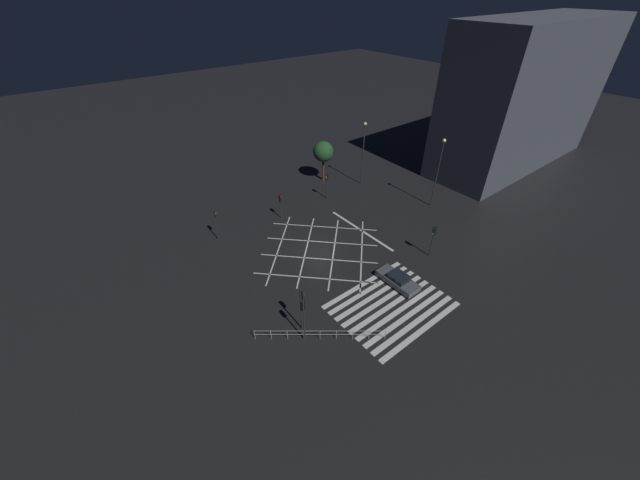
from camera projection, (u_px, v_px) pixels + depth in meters
name	position (u px, v px, depth m)	size (l,w,h in m)	color
ground_plane	(320.00, 250.00, 39.15)	(200.00, 200.00, 0.00)	black
road_markings	(371.00, 287.00, 34.46)	(15.43, 22.05, 0.01)	silver
office_building	(526.00, 96.00, 52.44)	(30.72, 10.06, 20.29)	#4C515B
traffic_light_sw_cross	(303.00, 313.00, 27.65)	(0.36, 0.39, 4.41)	#2D2D30
traffic_light_median_north	(281.00, 202.00, 42.94)	(0.36, 0.39, 3.32)	#2D2D30
traffic_light_se_main	(433.00, 235.00, 36.72)	(0.39, 0.36, 3.78)	#2D2D30
traffic_light_nw_main	(215.00, 219.00, 39.10)	(0.39, 0.36, 3.93)	#2D2D30
traffic_light_ne_main	(327.00, 181.00, 46.72)	(0.39, 0.36, 3.77)	#2D2D30
traffic_light_sw_main	(302.00, 302.00, 28.51)	(0.39, 0.36, 4.47)	#2D2D30
street_lamp_east	(364.00, 144.00, 48.27)	(0.48, 0.48, 8.96)	#2D2D30
street_lamp_west	(439.00, 163.00, 43.34)	(0.46, 0.46, 9.03)	#2D2D30
street_tree_near	(323.00, 152.00, 50.29)	(2.90, 2.90, 5.84)	#473323
waiting_car	(398.00, 280.00, 34.45)	(1.75, 4.36, 1.18)	#474C51
pedestrian_railing	(320.00, 334.00, 29.08)	(8.47, 6.69, 1.05)	#B7B7BC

